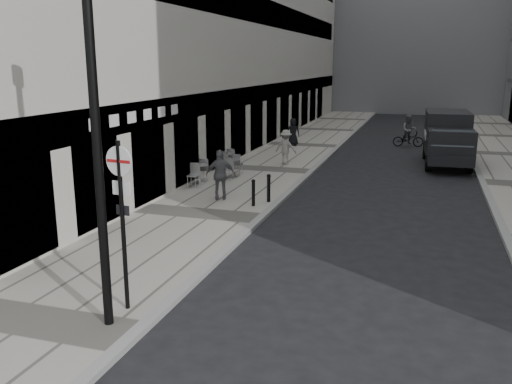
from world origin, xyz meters
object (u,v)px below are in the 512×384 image
sign_post (122,203)px  lamppost (96,128)px  panel_van (448,136)px  cyclist (408,134)px

sign_post → lamppost: size_ratio=0.51×
panel_van → cyclist: size_ratio=2.92×
sign_post → cyclist: bearing=86.8°
lamppost → sign_post: bearing=90.0°
lamppost → panel_van: 20.16m
panel_van → cyclist: bearing=107.1°
sign_post → panel_van: 19.43m
lamppost → cyclist: lamppost is taller
panel_van → cyclist: 5.79m
panel_van → cyclist: panel_van is taller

